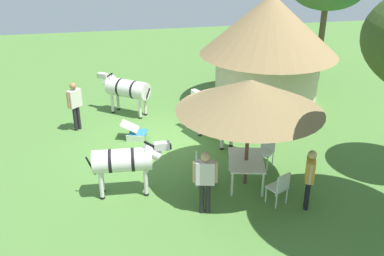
# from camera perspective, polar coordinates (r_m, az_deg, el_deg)

# --- Properties ---
(ground_plane) EXTENTS (36.00, 36.00, 0.00)m
(ground_plane) POSITION_cam_1_polar(r_m,az_deg,el_deg) (14.01, -3.22, -2.36)
(ground_plane) COLOR #4B7835
(thatched_hut) EXTENTS (5.25, 5.25, 4.28)m
(thatched_hut) POSITION_cam_1_polar(r_m,az_deg,el_deg) (16.92, 10.06, 10.89)
(thatched_hut) COLOR beige
(thatched_hut) RESTS_ON ground_plane
(shade_umbrella) EXTENTS (3.80, 3.80, 2.99)m
(shade_umbrella) POSITION_cam_1_polar(r_m,az_deg,el_deg) (10.98, 7.68, 4.30)
(shade_umbrella) COLOR brown
(shade_umbrella) RESTS_ON ground_plane
(patio_dining_table) EXTENTS (1.58, 1.21, 0.74)m
(patio_dining_table) POSITION_cam_1_polar(r_m,az_deg,el_deg) (11.78, 7.15, -4.49)
(patio_dining_table) COLOR silver
(patio_dining_table) RESTS_ON ground_plane
(patio_chair_near_hut) EXTENTS (0.57, 0.58, 0.90)m
(patio_chair_near_hut) POSITION_cam_1_polar(r_m,az_deg,el_deg) (11.13, 11.51, -7.56)
(patio_chair_near_hut) COLOR silver
(patio_chair_near_hut) RESTS_ON ground_plane
(patio_chair_east_end) EXTENTS (0.61, 0.61, 0.90)m
(patio_chair_east_end) POSITION_cam_1_polar(r_m,az_deg,el_deg) (12.83, 9.76, -2.78)
(patio_chair_east_end) COLOR white
(patio_chair_east_end) RESTS_ON ground_plane
(patio_chair_west_end) EXTENTS (0.51, 0.49, 0.90)m
(patio_chair_west_end) POSITION_cam_1_polar(r_m,az_deg,el_deg) (11.74, 1.10, -5.17)
(patio_chair_west_end) COLOR silver
(patio_chair_west_end) RESTS_ON ground_plane
(guest_beside_umbrella) EXTENTS (0.54, 0.36, 1.61)m
(guest_beside_umbrella) POSITION_cam_1_polar(r_m,az_deg,el_deg) (10.92, 15.28, -5.90)
(guest_beside_umbrella) COLOR black
(guest_beside_umbrella) RESTS_ON ground_plane
(guest_behind_table) EXTENTS (0.31, 0.59, 1.68)m
(guest_behind_table) POSITION_cam_1_polar(r_m,az_deg,el_deg) (10.35, 1.75, -6.51)
(guest_behind_table) COLOR #242326
(guest_behind_table) RESTS_ON ground_plane
(standing_watcher) EXTENTS (0.47, 0.49, 1.72)m
(standing_watcher) POSITION_cam_1_polar(r_m,az_deg,el_deg) (15.24, -15.20, 3.34)
(standing_watcher) COLOR black
(standing_watcher) RESTS_ON ground_plane
(striped_lounge_chair) EXTENTS (0.73, 0.93, 0.58)m
(striped_lounge_chair) POSITION_cam_1_polar(r_m,az_deg,el_deg) (14.51, -7.55, -0.46)
(striped_lounge_chair) COLOR #256FB1
(striped_lounge_chair) RESTS_ON ground_plane
(zebra_nearest_camera) EXTENTS (2.13, 1.25, 1.52)m
(zebra_nearest_camera) POSITION_cam_1_polar(r_m,az_deg,el_deg) (13.98, 3.00, 2.01)
(zebra_nearest_camera) COLOR silver
(zebra_nearest_camera) RESTS_ON ground_plane
(zebra_by_umbrella) EXTENTS (1.61, 1.94, 1.53)m
(zebra_by_umbrella) POSITION_cam_1_polar(r_m,az_deg,el_deg) (16.25, -8.65, 5.14)
(zebra_by_umbrella) COLOR silver
(zebra_by_umbrella) RESTS_ON ground_plane
(zebra_toward_hut) EXTENTS (0.68, 2.19, 1.52)m
(zebra_toward_hut) POSITION_cam_1_polar(r_m,az_deg,el_deg) (11.23, -8.89, -4.31)
(zebra_toward_hut) COLOR silver
(zebra_toward_hut) RESTS_ON ground_plane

